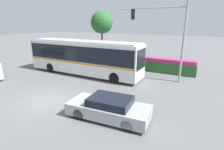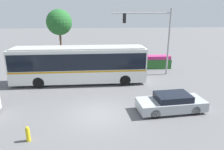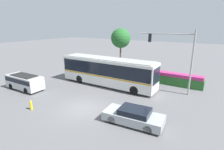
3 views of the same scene
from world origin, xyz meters
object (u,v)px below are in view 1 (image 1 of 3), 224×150
object	(u,v)px
traffic_light_pole	(167,30)
street_tree_left	(102,23)
sedan_foreground	(109,108)
city_bus	(83,55)

from	to	relation	value
traffic_light_pole	street_tree_left	xyz separation A→B (m)	(-10.67, 6.47, 0.64)
street_tree_left	sedan_foreground	bearing A→B (deg)	-57.07
city_bus	street_tree_left	xyz separation A→B (m)	(-3.03, 8.55, 3.19)
traffic_light_pole	street_tree_left	bearing A→B (deg)	-31.23
city_bus	traffic_light_pole	world-z (taller)	traffic_light_pole
city_bus	street_tree_left	bearing A→B (deg)	109.02
sedan_foreground	traffic_light_pole	distance (m)	9.33
sedan_foreground	traffic_light_pole	xyz separation A→B (m)	(1.03, 8.42, 3.89)
traffic_light_pole	city_bus	bearing A→B (deg)	15.24
traffic_light_pole	street_tree_left	distance (m)	12.49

